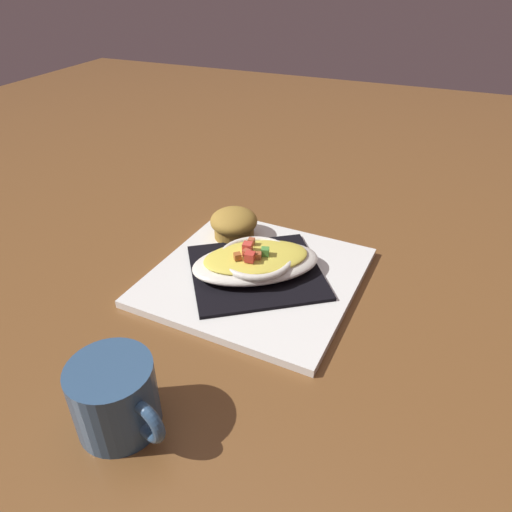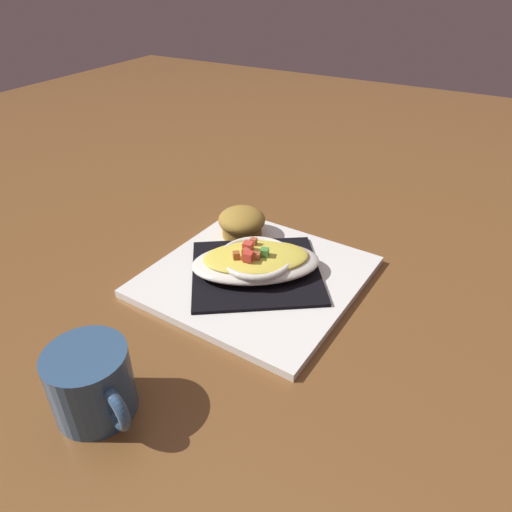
{
  "view_description": "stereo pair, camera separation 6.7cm",
  "coord_description": "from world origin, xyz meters",
  "px_view_note": "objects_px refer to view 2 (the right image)",
  "views": [
    {
      "loc": [
        -0.22,
        0.52,
        0.41
      ],
      "look_at": [
        0.0,
        0.0,
        0.04
      ],
      "focal_mm": 32.76,
      "sensor_mm": 36.0,
      "label": 1
    },
    {
      "loc": [
        -0.28,
        0.49,
        0.41
      ],
      "look_at": [
        0.0,
        0.0,
        0.04
      ],
      "focal_mm": 32.76,
      "sensor_mm": 36.0,
      "label": 2
    }
  ],
  "objects_px": {
    "square_plate": "(256,276)",
    "muffin": "(242,223)",
    "coffee_mug": "(92,385)",
    "gratin_dish": "(256,261)"
  },
  "relations": [
    {
      "from": "square_plate",
      "to": "muffin",
      "type": "xyz_separation_m",
      "value": [
        0.07,
        -0.08,
        0.03
      ]
    },
    {
      "from": "muffin",
      "to": "coffee_mug",
      "type": "bearing_deg",
      "value": 96.65
    },
    {
      "from": "square_plate",
      "to": "muffin",
      "type": "relative_size",
      "value": 3.72
    },
    {
      "from": "gratin_dish",
      "to": "muffin",
      "type": "distance_m",
      "value": 0.11
    },
    {
      "from": "muffin",
      "to": "coffee_mug",
      "type": "relative_size",
      "value": 0.68
    },
    {
      "from": "square_plate",
      "to": "coffee_mug",
      "type": "bearing_deg",
      "value": 83.81
    },
    {
      "from": "muffin",
      "to": "coffee_mug",
      "type": "height_order",
      "value": "coffee_mug"
    },
    {
      "from": "square_plate",
      "to": "coffee_mug",
      "type": "distance_m",
      "value": 0.29
    },
    {
      "from": "square_plate",
      "to": "muffin",
      "type": "bearing_deg",
      "value": -48.44
    },
    {
      "from": "square_plate",
      "to": "gratin_dish",
      "type": "height_order",
      "value": "gratin_dish"
    }
  ]
}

